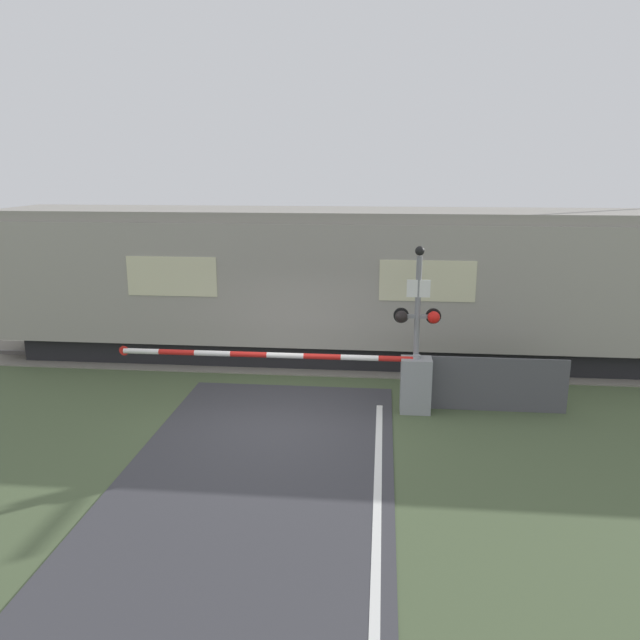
# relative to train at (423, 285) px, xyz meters

# --- Properties ---
(ground_plane) EXTENTS (80.00, 80.00, 0.00)m
(ground_plane) POSITION_rel_train_xyz_m (-2.91, -4.33, -1.92)
(ground_plane) COLOR #475638
(track_bed) EXTENTS (36.00, 3.20, 0.13)m
(track_bed) POSITION_rel_train_xyz_m (-2.91, 0.00, -1.89)
(track_bed) COLOR slate
(track_bed) RESTS_ON ground_plane
(train) EXTENTS (21.45, 2.78, 3.74)m
(train) POSITION_rel_train_xyz_m (0.00, 0.00, 0.00)
(train) COLOR black
(train) RESTS_ON ground_plane
(crossing_barrier) EXTENTS (6.35, 0.44, 1.19)m
(crossing_barrier) POSITION_rel_train_xyz_m (-0.89, -3.52, -1.25)
(crossing_barrier) COLOR gray
(crossing_barrier) RESTS_ON ground_plane
(signal_post) EXTENTS (0.92, 0.26, 3.30)m
(signal_post) POSITION_rel_train_xyz_m (-0.31, -3.41, -0.04)
(signal_post) COLOR gray
(signal_post) RESTS_ON ground_plane
(roadside_fence) EXTENTS (2.83, 0.06, 1.10)m
(roadside_fence) POSITION_rel_train_xyz_m (1.27, -3.31, -1.37)
(roadside_fence) COLOR #4C4C51
(roadside_fence) RESTS_ON ground_plane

